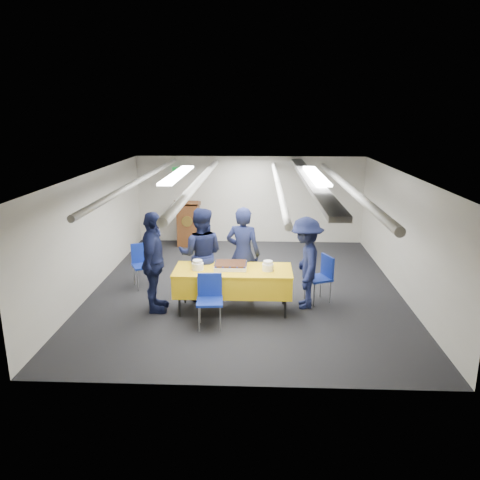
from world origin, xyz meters
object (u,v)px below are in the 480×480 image
Objects in this scene: sailor_b at (201,255)px; sheet_cake at (231,265)px; sailor_c at (154,262)px; podium at (188,223)px; serving_table at (233,281)px; chair_near at (210,295)px; chair_right at (322,274)px; chair_left at (143,261)px; sailor_a at (243,254)px; sailor_d at (305,263)px.

sheet_cake is at bearing 144.56° from sailor_b.
podium is at bearing -3.10° from sailor_c.
serving_table is 1.17× the size of sailor_b.
chair_right is at bearing 29.56° from chair_near.
chair_left is (-0.48, -3.00, -0.08)m from podium.
sailor_c is (0.51, -1.21, 0.36)m from chair_left.
sailor_a is at bearing -66.59° from podium.
chair_right is at bearing -178.18° from sailor_b.
sailor_d reaches higher than chair_left.
chair_near is 0.49× the size of sailor_a.
sheet_cake is 2.16m from chair_left.
serving_table is 1.15× the size of sailor_c.
sailor_d is (1.12, -0.31, -0.06)m from sailor_a.
sheet_cake is 0.66× the size of chair_left.
podium is 1.44× the size of chair_left.
sailor_d is at bearing -141.83° from chair_right.
sailor_b is at bearing -96.54° from sailor_d.
sailor_d is at bearing -87.15° from sailor_c.
chair_right is 0.49× the size of sailor_c.
chair_left is (-3.51, 0.64, 0.00)m from chair_right.
sailor_c reaches higher than sailor_d.
chair_right reaches higher than serving_table.
sailor_d reaches higher than podium.
chair_near reaches higher than serving_table.
podium is at bearing -52.26° from sailor_a.
sailor_b is (-2.24, -0.00, 0.34)m from chair_right.
sailor_a reaches higher than sailor_d.
serving_table is 1.64× the size of podium.
podium reaches higher than sheet_cake.
sheet_cake is 0.73m from sailor_b.
chair_left reaches higher than serving_table.
sheet_cake is 1.33m from sailor_d.
chair_near and chair_right have the same top height.
sailor_c reaches higher than chair_near.
sheet_cake is at bearing 125.14° from serving_table.
chair_near is 1.31m from sailor_a.
sailor_a is at bearing -16.43° from chair_left.
chair_left is (-1.54, 1.76, 0.00)m from chair_near.
sailor_b reaches higher than chair_left.
sailor_c is at bearing 38.46° from sailor_b.
sheet_cake is at bearing -71.58° from podium.
sailor_a reaches higher than chair_near.
sailor_c is (-1.53, -0.61, 0.01)m from sailor_a.
serving_table is 3.59× the size of sheet_cake.
sheet_cake is at bearing 81.88° from sailor_a.
chair_left is 0.50× the size of sailor_b.
serving_table is at bearing -71.30° from podium.
serving_table is 1.70m from chair_right.
chair_right is at bearing 129.71° from sailor_d.
serving_table is 2.36× the size of chair_near.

